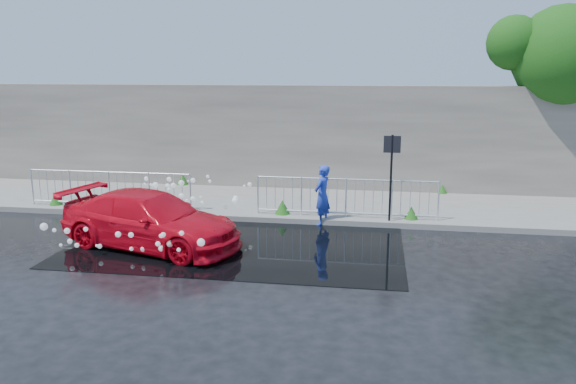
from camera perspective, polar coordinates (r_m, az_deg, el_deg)
name	(u,v)px	position (r m, az deg, el deg)	size (l,w,h in m)	color
ground	(207,255)	(13.17, -8.24, -6.35)	(90.00, 90.00, 0.00)	black
pavement	(253,202)	(17.80, -3.53, -1.00)	(30.00, 4.00, 0.15)	slate
curb	(238,218)	(15.91, -5.08, -2.65)	(30.00, 0.25, 0.16)	slate
retaining_wall	(266,136)	(19.60, -2.21, 5.68)	(30.00, 0.60, 3.50)	#605951
puddle	(238,243)	(13.95, -5.06, -5.15)	(8.00, 5.00, 0.01)	black
sign_post	(391,164)	(15.20, 10.46, 2.82)	(0.45, 0.06, 2.50)	black
tree	(566,52)	(20.16, 26.44, 12.65)	(4.87, 3.17, 6.20)	#332114
railing_left	(110,188)	(17.46, -17.68, 0.38)	(5.05, 0.05, 1.10)	silver
railing_right	(346,196)	(15.65, 5.91, -0.45)	(5.05, 0.05, 1.10)	silver
weeds	(242,197)	(17.33, -4.73, -0.53)	(12.17, 3.93, 0.41)	#175616
water_spray	(166,210)	(14.66, -12.27, -1.79)	(3.56, 5.59, 1.12)	white
red_car	(151,220)	(13.84, -13.79, -2.79)	(1.86, 4.57, 1.33)	red
person	(322,195)	(15.34, 3.50, -0.32)	(0.60, 0.40, 1.66)	blue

